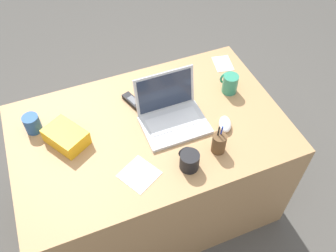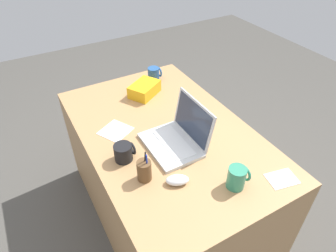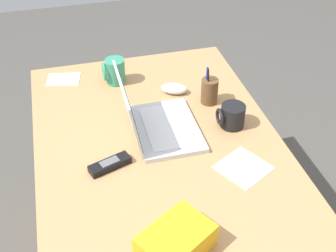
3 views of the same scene
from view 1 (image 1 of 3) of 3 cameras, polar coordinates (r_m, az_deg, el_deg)
name	(u,v)px [view 1 (image 1 of 3)]	position (r m, az deg, el deg)	size (l,w,h in m)	color
ground_plane	(154,198)	(2.36, -2.27, -11.34)	(6.00, 6.00, 0.00)	#4C4944
desk	(152,168)	(2.05, -2.57, -6.58)	(1.33, 0.85, 0.71)	tan
laptop	(172,114)	(1.76, 0.59, 1.87)	(0.31, 0.27, 0.23)	silver
computer_mouse	(225,124)	(1.78, 8.97, 0.31)	(0.06, 0.10, 0.04)	white
coffee_mug_white	(32,123)	(1.85, -20.63, 0.45)	(0.08, 0.09, 0.09)	#26518C
coffee_mug_tall	(189,160)	(1.60, 3.36, -5.42)	(0.09, 0.10, 0.09)	black
coffee_mug_spare	(230,83)	(1.94, 9.70, 6.65)	(0.08, 0.09, 0.11)	#338C6B
cordless_phone	(133,102)	(1.88, -5.50, 3.82)	(0.09, 0.15, 0.03)	black
pen_holder	(219,143)	(1.66, 8.02, -2.69)	(0.06, 0.06, 0.15)	brown
snack_bag	(66,137)	(1.75, -15.77, -1.63)	(0.13, 0.19, 0.08)	#F2AD19
paper_note_near_laptop	(223,64)	(2.13, 8.63, 9.70)	(0.10, 0.13, 0.00)	white
paper_note_left	(139,174)	(1.61, -4.56, -7.59)	(0.15, 0.15, 0.00)	white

